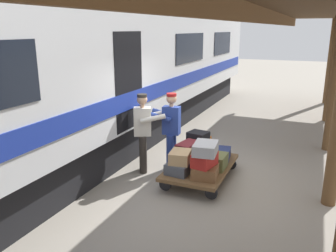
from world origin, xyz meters
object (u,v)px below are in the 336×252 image
object	(u,v)px
suitcase_olive_duffel	(213,161)
suitcase_tan_vintage	(180,157)
suitcase_slate_roller	(180,168)
suitcase_black_hardshell	(198,135)
suitcase_navy_fabric	(220,154)
suitcase_cream_canvas	(189,159)
train_car	(70,73)
suitcase_maroon_trunk	(188,148)
suitcase_gray_aluminum	(206,148)
suitcase_orange_carryall	(198,142)
suitcase_yellow_case	(197,151)
suitcase_red_plastic	(205,160)
porter_by_door	(144,130)
suitcase_brown_leather	(205,172)
luggage_cart	(201,167)
porter_in_overalls	(170,129)

from	to	relation	value
suitcase_olive_duffel	suitcase_tan_vintage	size ratio (longest dim) A/B	1.09
suitcase_slate_roller	suitcase_black_hardshell	world-z (taller)	suitcase_black_hardshell
suitcase_navy_fabric	suitcase_cream_canvas	xyz separation A→B (m)	(0.51, 0.53, -0.01)
train_car	suitcase_maroon_trunk	bearing A→B (deg)	-177.28
suitcase_gray_aluminum	suitcase_maroon_trunk	size ratio (longest dim) A/B	1.01
suitcase_gray_aluminum	suitcase_tan_vintage	bearing A→B (deg)	-2.15
suitcase_slate_roller	suitcase_orange_carryall	xyz separation A→B (m)	(-0.01, -1.09, 0.19)
suitcase_yellow_case	suitcase_black_hardshell	xyz separation A→B (m)	(-0.02, -0.00, 0.36)
suitcase_cream_canvas	suitcase_gray_aluminum	world-z (taller)	suitcase_gray_aluminum
suitcase_red_plastic	porter_by_door	bearing A→B (deg)	-16.30
suitcase_olive_duffel	suitcase_navy_fabric	xyz separation A→B (m)	(0.00, -0.53, -0.03)
suitcase_brown_leather	suitcase_maroon_trunk	world-z (taller)	suitcase_maroon_trunk
porter_by_door	train_car	bearing A→B (deg)	0.88
suitcase_navy_fabric	suitcase_brown_leather	distance (m)	1.05
suitcase_brown_leather	suitcase_maroon_trunk	xyz separation A→B (m)	(0.55, -0.55, 0.21)
suitcase_olive_duffel	suitcase_black_hardshell	bearing A→B (deg)	-46.62
suitcase_navy_fabric	suitcase_red_plastic	world-z (taller)	suitcase_red_plastic
train_car	suitcase_slate_roller	distance (m)	3.27
train_car	suitcase_gray_aluminum	xyz separation A→B (m)	(-3.31, 0.43, -1.18)
suitcase_black_hardshell	luggage_cart	bearing A→B (deg)	114.59
suitcase_black_hardshell	suitcase_maroon_trunk	size ratio (longest dim) A/B	0.73
luggage_cart	suitcase_tan_vintage	world-z (taller)	suitcase_tan_vintage
suitcase_orange_carryall	suitcase_yellow_case	bearing A→B (deg)	74.12
suitcase_slate_roller	suitcase_black_hardshell	xyz separation A→B (m)	(-0.02, -1.05, 0.36)
suitcase_navy_fabric	suitcase_brown_leather	bearing A→B (deg)	90.00
luggage_cart	porter_in_overalls	world-z (taller)	porter_in_overalls
suitcase_navy_fabric	porter_by_door	distance (m)	1.71
suitcase_cream_canvas	suitcase_black_hardshell	world-z (taller)	suitcase_black_hardshell
suitcase_gray_aluminum	porter_by_door	size ratio (longest dim) A/B	0.33
suitcase_red_plastic	suitcase_tan_vintage	world-z (taller)	suitcase_red_plastic
suitcase_brown_leather	suitcase_tan_vintage	bearing A→B (deg)	-1.11
suitcase_maroon_trunk	suitcase_olive_duffel	bearing A→B (deg)	177.41
suitcase_maroon_trunk	porter_by_door	world-z (taller)	porter_by_door
suitcase_gray_aluminum	suitcase_black_hardshell	world-z (taller)	suitcase_gray_aluminum
suitcase_navy_fabric	suitcase_gray_aluminum	size ratio (longest dim) A/B	0.98
luggage_cart	suitcase_navy_fabric	distance (m)	0.60
luggage_cart	suitcase_gray_aluminum	world-z (taller)	suitcase_gray_aluminum
suitcase_navy_fabric	suitcase_black_hardshell	world-z (taller)	suitcase_black_hardshell
suitcase_brown_leather	suitcase_cream_canvas	bearing A→B (deg)	-45.61
luggage_cart	suitcase_gray_aluminum	bearing A→B (deg)	115.37
suitcase_brown_leather	luggage_cart	bearing A→B (deg)	-63.92
train_car	suitcase_yellow_case	bearing A→B (deg)	-167.27
suitcase_black_hardshell	suitcase_gray_aluminum	bearing A→B (deg)	114.98
suitcase_slate_roller	suitcase_red_plastic	world-z (taller)	suitcase_red_plastic
suitcase_red_plastic	suitcase_navy_fabric	bearing A→B (deg)	-91.20
train_car	suitcase_slate_roller	xyz separation A→B (m)	(-2.80, 0.42, -1.65)
train_car	luggage_cart	distance (m)	3.55
suitcase_yellow_case	suitcase_tan_vintage	world-z (taller)	suitcase_tan_vintage
suitcase_gray_aluminum	suitcase_tan_vintage	xyz separation A→B (m)	(0.50, -0.02, -0.25)
suitcase_maroon_trunk	porter_in_overalls	size ratio (longest dim) A/B	0.32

